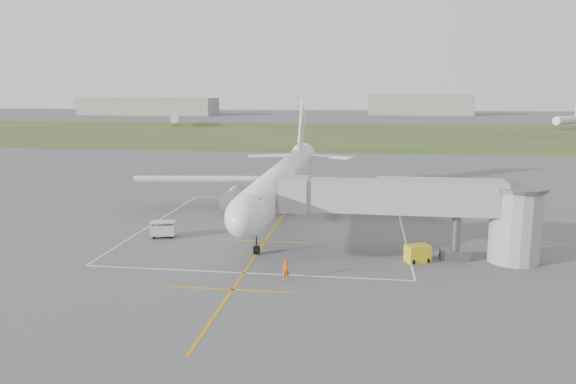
# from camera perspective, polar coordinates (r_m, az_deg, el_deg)

# --- Properties ---
(ground) EXTENTS (700.00, 700.00, 0.00)m
(ground) POSITION_cam_1_polar(r_m,az_deg,el_deg) (66.30, -0.77, -2.75)
(ground) COLOR #4E4E51
(ground) RESTS_ON ground
(grass_strip) EXTENTS (700.00, 120.00, 0.02)m
(grass_strip) POSITION_cam_1_polar(r_m,az_deg,el_deg) (194.63, 5.13, 5.92)
(grass_strip) COLOR #334A20
(grass_strip) RESTS_ON ground
(apron_markings) EXTENTS (28.20, 60.00, 0.01)m
(apron_markings) POSITION_cam_1_polar(r_m,az_deg,el_deg) (60.72, -1.61, -3.98)
(apron_markings) COLOR #C9870B
(apron_markings) RESTS_ON ground
(airliner) EXTENTS (38.93, 46.75, 13.52)m
(airliner) POSITION_cam_1_polar(r_m,az_deg,el_deg) (66.17, -0.68, 1.10)
(airliner) COLOR silver
(airliner) RESTS_ON ground
(jet_bridge) EXTENTS (23.40, 5.00, 7.20)m
(jet_bridge) POSITION_cam_1_polar(r_m,az_deg,el_deg) (51.67, 14.33, -1.47)
(jet_bridge) COLOR #9D958D
(jet_bridge) RESTS_ON ground
(gpu_unit) EXTENTS (2.41, 2.08, 1.54)m
(gpu_unit) POSITION_cam_1_polar(r_m,az_deg,el_deg) (51.24, 13.03, -6.11)
(gpu_unit) COLOR gold
(gpu_unit) RESTS_ON ground
(baggage_cart) EXTENTS (2.70, 1.95, 1.70)m
(baggage_cart) POSITION_cam_1_polar(r_m,az_deg,el_deg) (59.32, -12.57, -3.72)
(baggage_cart) COLOR #B6B6B6
(baggage_cart) RESTS_ON ground
(ramp_worker_nose) EXTENTS (0.67, 0.52, 1.64)m
(ramp_worker_nose) POSITION_cam_1_polar(r_m,az_deg,el_deg) (45.40, -0.22, -7.91)
(ramp_worker_nose) COLOR #F15A07
(ramp_worker_nose) RESTS_ON ground
(ramp_worker_wing) EXTENTS (1.05, 1.14, 1.89)m
(ramp_worker_wing) POSITION_cam_1_polar(r_m,az_deg,el_deg) (66.16, -4.92, -1.98)
(ramp_worker_wing) COLOR orange
(ramp_worker_wing) RESTS_ON ground
(distant_hangars) EXTENTS (345.00, 49.00, 12.00)m
(distant_hangars) POSITION_cam_1_polar(r_m,az_deg,el_deg) (330.16, 3.56, 8.66)
(distant_hangars) COLOR gray
(distant_hangars) RESTS_ON ground
(distant_aircraft) EXTENTS (179.41, 31.55, 8.85)m
(distant_aircraft) POSITION_cam_1_polar(r_m,az_deg,el_deg) (231.05, 8.15, 7.45)
(distant_aircraft) COLOR silver
(distant_aircraft) RESTS_ON ground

